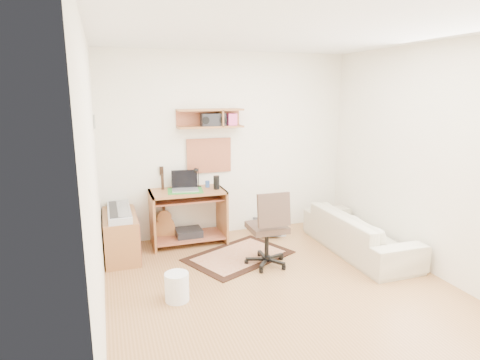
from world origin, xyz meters
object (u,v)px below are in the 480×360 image
object	(u,v)px
desk	(188,217)
task_chair	(267,227)
cabinet	(121,235)
printer	(269,227)
sofa	(359,226)

from	to	relation	value
desk	task_chair	world-z (taller)	task_chair
cabinet	printer	distance (m)	2.13
printer	sofa	xyz separation A→B (m)	(0.84, -1.03, 0.26)
sofa	cabinet	bearing A→B (deg)	74.26
desk	sofa	size ratio (longest dim) A/B	0.56
task_chair	sofa	distance (m)	1.31
task_chair	sofa	size ratio (longest dim) A/B	0.54
cabinet	sofa	distance (m)	3.08
sofa	task_chair	bearing A→B (deg)	90.31
task_chair	sofa	bearing A→B (deg)	1.18
sofa	printer	bearing A→B (deg)	39.39
task_chair	desk	bearing A→B (deg)	127.19
printer	sofa	size ratio (longest dim) A/B	0.26
cabinet	sofa	size ratio (longest dim) A/B	0.51
desk	cabinet	bearing A→B (deg)	-169.08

